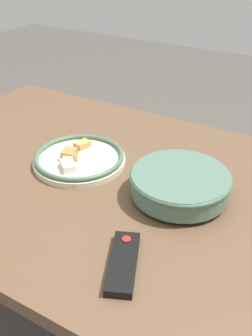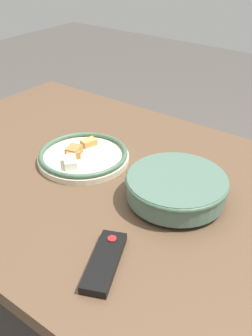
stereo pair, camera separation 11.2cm
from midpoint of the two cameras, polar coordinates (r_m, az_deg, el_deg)
The scene contains 5 objects.
ground_plane at distance 1.66m, azimuth -0.09°, elevation -22.33°, with size 8.00×8.00×0.00m, color #4C4742.
dining_table at distance 1.20m, azimuth -0.12°, elevation -4.06°, with size 1.44×0.93×0.72m.
noodle_bowl at distance 1.04m, azimuth 10.38°, elevation -2.79°, with size 0.27×0.27×0.07m.
food_plate at distance 1.22m, azimuth -3.66°, elevation 1.69°, with size 0.28×0.28×0.04m.
tv_remote at distance 0.87m, azimuth 0.65°, elevation -13.58°, with size 0.12×0.19×0.02m.
Camera 2 is at (-0.63, 0.74, 1.35)m, focal length 42.00 mm.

